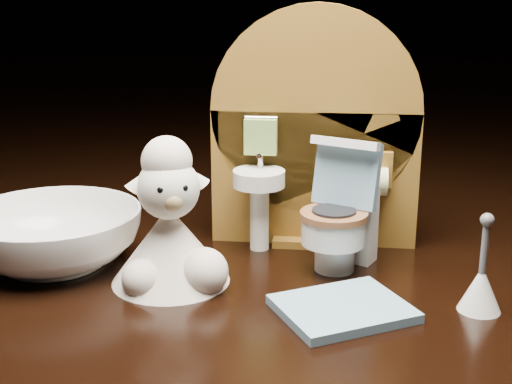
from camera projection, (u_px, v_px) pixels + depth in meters
backdrop_panel at (314, 142)px, 0.45m from camera, size 0.13×0.05×0.15m
toy_toilet at (341, 221)px, 0.42m from camera, size 0.05×0.05×0.08m
bath_mat at (343, 309)px, 0.36m from camera, size 0.08×0.08×0.00m
toilet_brush at (481, 285)px, 0.36m from camera, size 0.02×0.02×0.05m
plush_lamb at (171, 233)px, 0.39m from camera, size 0.07×0.07×0.09m
ceramic_bowl at (53, 237)px, 0.42m from camera, size 0.13×0.13×0.03m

